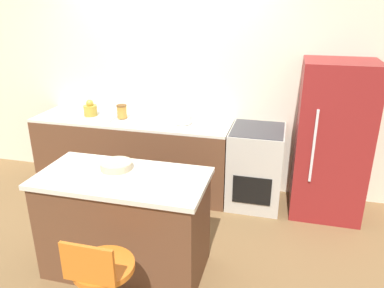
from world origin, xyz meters
TOP-DOWN VIEW (x-y plane):
  - ground_plane at (0.00, 0.00)m, footprint 14.00×14.00m
  - wall_back at (0.00, 0.70)m, footprint 8.00×0.06m
  - back_counter at (-0.36, 0.35)m, footprint 2.37×0.65m
  - kitchen_island at (0.18, -1.09)m, footprint 1.38×0.70m
  - oven_range at (1.13, 0.35)m, footprint 0.58×0.67m
  - refrigerator at (1.90, 0.35)m, footprint 0.72×0.67m
  - stool_chair at (0.34, -1.80)m, footprint 0.41×0.41m
  - kettle at (-0.88, 0.35)m, footprint 0.16×0.16m
  - mixing_bowl at (0.28, 0.35)m, footprint 0.22×0.22m
  - canister_jar at (-0.47, 0.35)m, footprint 0.12×0.12m
  - fruit_bowl at (0.08, -0.97)m, footprint 0.27×0.27m

SIDE VIEW (x-z plane):
  - ground_plane at x=0.00m, z-range 0.00..0.00m
  - stool_chair at x=0.34m, z-range 0.00..0.86m
  - back_counter at x=-0.36m, z-range 0.00..0.89m
  - kitchen_island at x=0.18m, z-range 0.00..0.89m
  - oven_range at x=1.13m, z-range 0.00..0.90m
  - refrigerator at x=1.90m, z-range 0.00..1.66m
  - fruit_bowl at x=0.08m, z-range 0.89..0.95m
  - mixing_bowl at x=0.28m, z-range 0.90..0.99m
  - kettle at x=-0.88m, z-range 0.88..1.07m
  - canister_jar at x=-0.47m, z-range 0.90..1.06m
  - wall_back at x=0.00m, z-range 0.00..2.60m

